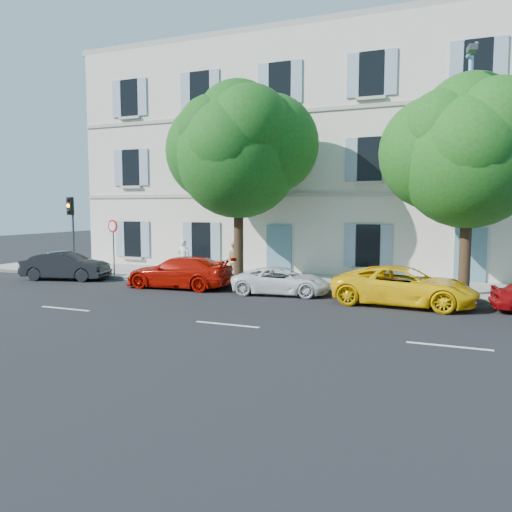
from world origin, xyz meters
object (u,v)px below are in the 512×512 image
at_px(car_white_coupe, 282,281).
at_px(street_lamp, 467,161).
at_px(car_yellow_supercar, 404,286).
at_px(tree_left, 238,156).
at_px(car_dark_sedan, 66,266).
at_px(car_red_coupe, 179,272).
at_px(road_sign, 113,235).
at_px(tree_right, 469,159).
at_px(pedestrian_a, 184,258).
at_px(traffic_light, 71,218).
at_px(pedestrian_b, 235,260).

bearing_deg(car_white_coupe, street_lamp, -85.88).
xyz_separation_m(car_yellow_supercar, tree_left, (-7.43, 2.57, 4.95)).
height_order(car_dark_sedan, street_lamp, street_lamp).
height_order(car_red_coupe, street_lamp, street_lamp).
xyz_separation_m(car_dark_sedan, road_sign, (1.78, 1.26, 1.41)).
bearing_deg(car_white_coupe, tree_right, -84.41).
xyz_separation_m(road_sign, pedestrian_a, (3.26, 0.99, -1.05)).
distance_m(car_dark_sedan, car_red_coupe, 6.17).
xyz_separation_m(tree_left, traffic_light, (-8.55, -1.03, -2.77)).
bearing_deg(road_sign, car_dark_sedan, -144.67).
relative_size(car_red_coupe, traffic_light, 1.23).
height_order(car_white_coupe, tree_right, tree_right).
height_order(street_lamp, pedestrian_b, street_lamp).
xyz_separation_m(tree_right, road_sign, (-15.48, -0.45, -3.05)).
relative_size(car_white_coupe, pedestrian_a, 2.21).
xyz_separation_m(traffic_light, pedestrian_b, (8.19, 1.42, -1.86)).
bearing_deg(car_red_coupe, traffic_light, -103.14).
relative_size(tree_right, pedestrian_b, 4.57).
bearing_deg(road_sign, car_white_coupe, -7.45).
bearing_deg(car_dark_sedan, traffic_light, 14.96).
distance_m(car_red_coupe, tree_left, 5.72).
bearing_deg(traffic_light, car_white_coupe, -5.55).
distance_m(tree_right, street_lamp, 0.21).
xyz_separation_m(car_white_coupe, tree_left, (-2.79, 2.13, 5.10)).
bearing_deg(street_lamp, car_red_coupe, -171.91).
bearing_deg(tree_left, traffic_light, -173.13).
height_order(traffic_light, pedestrian_b, traffic_light).
distance_m(car_white_coupe, car_yellow_supercar, 4.66).
bearing_deg(pedestrian_b, car_white_coupe, 168.66).
height_order(tree_left, road_sign, tree_left).
distance_m(car_dark_sedan, car_yellow_supercar, 15.32).
bearing_deg(pedestrian_a, tree_left, 173.08).
height_order(car_white_coupe, traffic_light, traffic_light).
height_order(car_yellow_supercar, tree_right, tree_right).
relative_size(car_white_coupe, traffic_light, 1.02).
distance_m(street_lamp, pedestrian_a, 12.82).
bearing_deg(car_red_coupe, pedestrian_b, 150.38).
bearing_deg(traffic_light, car_yellow_supercar, -5.51).
relative_size(tree_left, street_lamp, 0.99).
bearing_deg(tree_left, road_sign, -171.00).
height_order(tree_left, tree_right, tree_left).
relative_size(car_red_coupe, pedestrian_b, 2.72).
xyz_separation_m(car_white_coupe, pedestrian_a, (-5.64, 2.16, 0.48)).
bearing_deg(car_red_coupe, car_dark_sedan, -93.26).
distance_m(tree_left, tree_right, 9.39).
bearing_deg(car_red_coupe, pedestrian_a, -156.62).
height_order(car_white_coupe, tree_left, tree_left).
bearing_deg(car_dark_sedan, tree_left, -88.23).
xyz_separation_m(road_sign, street_lamp, (15.42, 0.26, 2.97)).
relative_size(street_lamp, pedestrian_b, 5.09).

